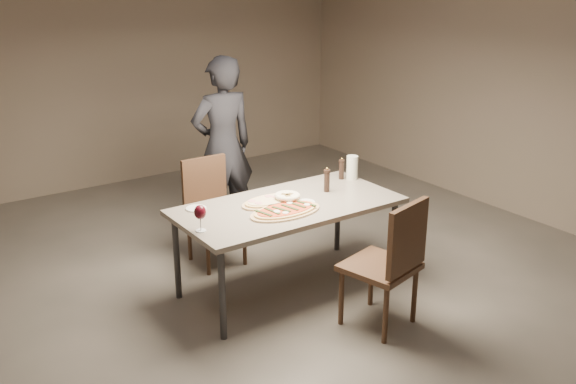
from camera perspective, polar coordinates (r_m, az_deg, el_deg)
room at (r=4.92m, az=0.00°, el=6.05°), size 7.00×7.00×7.00m
dining_table at (r=5.13m, az=0.00°, el=-1.65°), size 1.80×0.90×0.75m
zucchini_pizza at (r=4.92m, az=-0.23°, el=-1.67°), size 0.60×0.33×0.05m
ham_pizza at (r=5.13m, az=-1.51°, el=-0.82°), size 0.52×0.29×0.04m
bread_basket at (r=5.13m, az=-0.06°, el=-0.48°), size 0.21×0.21×0.07m
oil_dish at (r=5.12m, az=1.62°, el=-0.93°), size 0.14×0.14×0.02m
pepper_mill_left at (r=5.37m, az=3.48°, el=1.05°), size 0.05×0.05×0.21m
pepper_mill_right at (r=5.70m, az=4.78°, el=2.06°), size 0.05×0.05×0.20m
carafe at (r=5.71m, az=5.72°, el=2.18°), size 0.10×0.10×0.21m
wine_glass at (r=4.59m, az=-7.82°, el=-1.87°), size 0.09×0.09×0.20m
side_plate at (r=5.05m, az=-8.16°, el=-1.46°), size 0.16×0.16×0.01m
chair_near at (r=4.68m, az=9.17°, el=-5.83°), size 0.58×0.58×1.00m
chair_far at (r=5.77m, az=-6.87°, el=-1.13°), size 0.45×0.45×0.94m
diner at (r=6.29m, az=-5.82°, el=4.04°), size 0.66×0.45×1.76m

